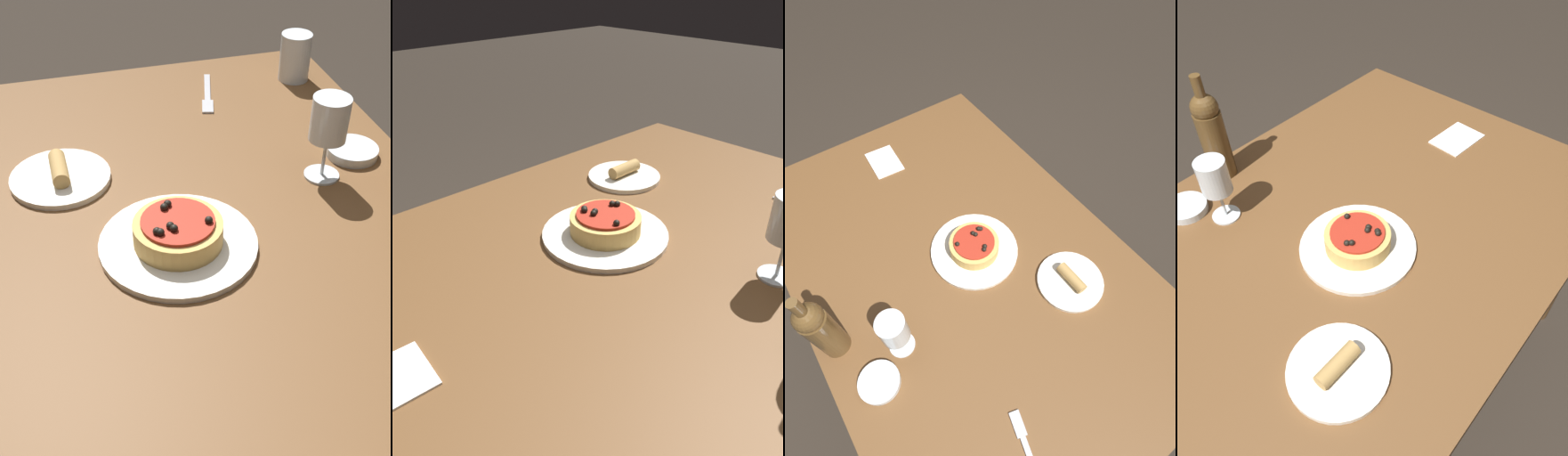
% 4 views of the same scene
% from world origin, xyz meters
% --- Properties ---
extents(ground_plane, '(14.00, 14.00, 0.00)m').
position_xyz_m(ground_plane, '(0.00, 0.00, 0.00)').
color(ground_plane, '#2D261E').
extents(dining_table, '(1.43, 0.95, 0.71)m').
position_xyz_m(dining_table, '(0.00, 0.00, 0.64)').
color(dining_table, brown).
rests_on(dining_table, ground_plane).
extents(dinner_plate, '(0.28, 0.28, 0.01)m').
position_xyz_m(dinner_plate, '(0.00, -0.06, 0.72)').
color(dinner_plate, white).
rests_on(dinner_plate, dining_table).
extents(pizza, '(0.16, 0.16, 0.06)m').
position_xyz_m(pizza, '(0.00, -0.06, 0.75)').
color(pizza, tan).
rests_on(pizza, dinner_plate).
extents(side_plate, '(0.20, 0.20, 0.04)m').
position_xyz_m(side_plate, '(-0.26, -0.23, 0.72)').
color(side_plate, white).
rests_on(side_plate, dining_table).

